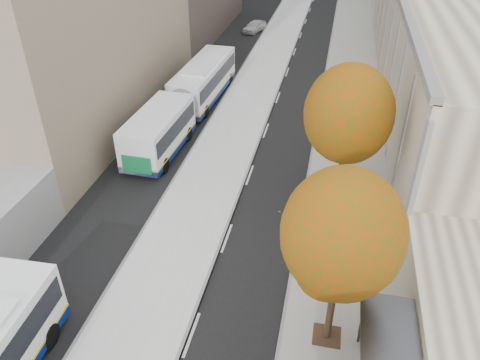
# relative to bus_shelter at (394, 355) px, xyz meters

# --- Properties ---
(bus_platform) EXTENTS (4.25, 150.00, 0.15)m
(bus_platform) POSITION_rel_bus_shelter_xyz_m (-9.56, 24.04, -2.11)
(bus_platform) COLOR #BBBBBB
(bus_platform) RESTS_ON ground
(sidewalk) EXTENTS (4.75, 150.00, 0.08)m
(sidewalk) POSITION_rel_bus_shelter_xyz_m (-1.56, 24.04, -2.15)
(sidewalk) COLOR gray
(sidewalk) RESTS_ON ground
(bus_shelter) EXTENTS (1.90, 4.40, 2.53)m
(bus_shelter) POSITION_rel_bus_shelter_xyz_m (0.00, 0.00, 0.00)
(bus_shelter) COLOR #383A3F
(bus_shelter) RESTS_ON sidewalk
(tree_c) EXTENTS (4.20, 4.20, 7.28)m
(tree_c) POSITION_rel_bus_shelter_xyz_m (-2.09, 2.04, 3.06)
(tree_c) COLOR black
(tree_c) RESTS_ON sidewalk
(tree_d) EXTENTS (4.40, 4.40, 7.60)m
(tree_d) POSITION_rel_bus_shelter_xyz_m (-2.09, 11.04, 3.28)
(tree_d) COLOR black
(tree_d) RESTS_ON sidewalk
(bus_far) EXTENTS (3.28, 17.43, 2.89)m
(bus_far) POSITION_rel_bus_shelter_xyz_m (-13.30, 19.73, -0.61)
(bus_far) COLOR white
(bus_far) RESTS_ON ground
(distant_car) EXTENTS (2.57, 3.97, 1.26)m
(distant_car) POSITION_rel_bus_shelter_xyz_m (-12.72, 43.29, -1.56)
(distant_car) COLOR silver
(distant_car) RESTS_ON ground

